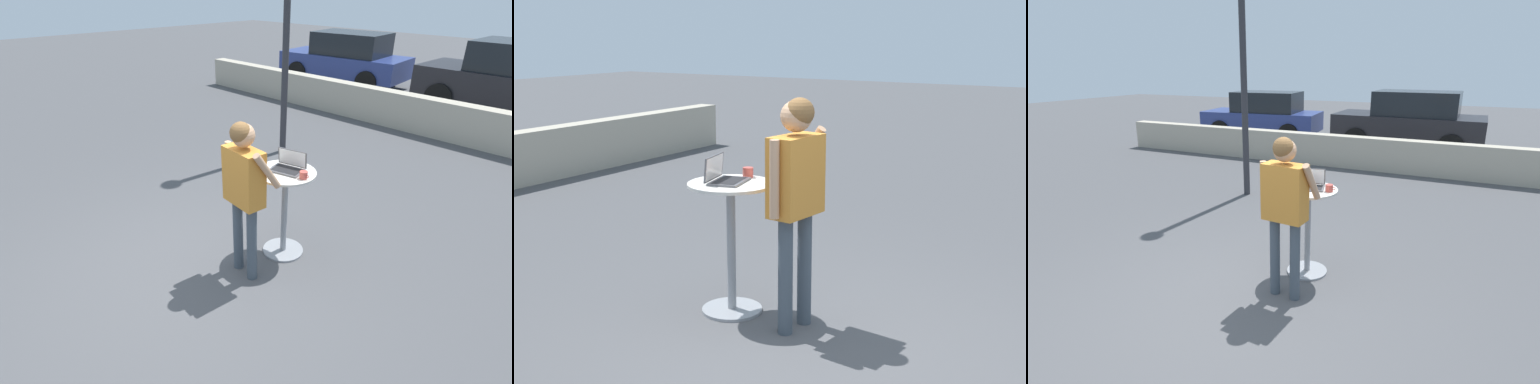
# 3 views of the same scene
# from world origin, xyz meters

# --- Properties ---
(ground_plane) EXTENTS (50.00, 50.00, 0.00)m
(ground_plane) POSITION_xyz_m (0.00, 0.00, 0.00)
(ground_plane) COLOR #4C4C4F
(pavement_kerb) EXTENTS (14.55, 0.35, 0.78)m
(pavement_kerb) POSITION_xyz_m (0.00, 6.44, 0.39)
(pavement_kerb) COLOR #B2A893
(pavement_kerb) RESTS_ON ground_plane
(cafe_table) EXTENTS (0.68, 0.68, 1.06)m
(cafe_table) POSITION_xyz_m (0.40, 1.07, 0.66)
(cafe_table) COLOR gray
(cafe_table) RESTS_ON ground_plane
(laptop) EXTENTS (0.40, 0.34, 0.21)m
(laptop) POSITION_xyz_m (0.39, 1.12, 1.11)
(laptop) COLOR #515156
(laptop) RESTS_ON cafe_table
(coffee_mug) EXTENTS (0.12, 0.09, 0.08)m
(coffee_mug) POSITION_xyz_m (0.65, 1.07, 1.10)
(coffee_mug) COLOR #C14C42
(coffee_mug) RESTS_ON cafe_table
(standing_person) EXTENTS (0.61, 0.36, 1.76)m
(standing_person) POSITION_xyz_m (0.38, 0.47, 1.14)
(standing_person) COLOR #424C56
(standing_person) RESTS_ON ground_plane
(parked_car_further_down) EXTENTS (4.06, 2.02, 1.59)m
(parked_car_further_down) POSITION_xyz_m (-4.39, 9.25, 0.80)
(parked_car_further_down) COLOR navy
(parked_car_further_down) RESTS_ON ground_plane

